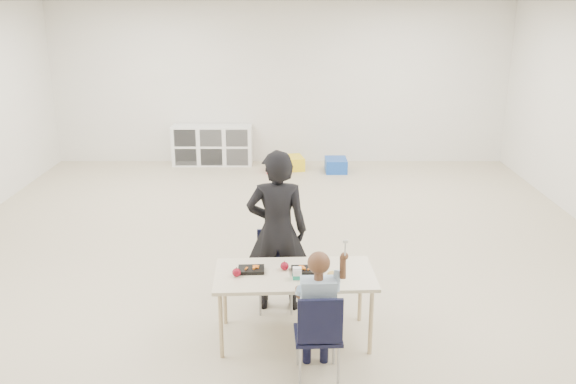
{
  "coord_description": "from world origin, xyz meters",
  "views": [
    {
      "loc": [
        0.14,
        -6.24,
        2.81
      ],
      "look_at": [
        0.14,
        -0.05,
        0.85
      ],
      "focal_mm": 38.0,
      "sensor_mm": 36.0,
      "label": 1
    }
  ],
  "objects_px": {
    "cubby_shelf": "(212,145)",
    "child": "(318,308)",
    "table": "(294,306)",
    "chair_near": "(318,333)",
    "adult": "(277,231)"
  },
  "relations": [
    {
      "from": "cubby_shelf",
      "to": "child",
      "type": "bearing_deg",
      "value": -76.21
    },
    {
      "from": "table",
      "to": "chair_near",
      "type": "xyz_separation_m",
      "value": [
        0.17,
        -0.55,
        0.06
      ]
    },
    {
      "from": "chair_near",
      "to": "child",
      "type": "xyz_separation_m",
      "value": [
        0.0,
        0.0,
        0.21
      ]
    },
    {
      "from": "adult",
      "to": "table",
      "type": "bearing_deg",
      "value": 105.14
    },
    {
      "from": "table",
      "to": "adult",
      "type": "xyz_separation_m",
      "value": [
        -0.16,
        0.57,
        0.46
      ]
    },
    {
      "from": "chair_near",
      "to": "adult",
      "type": "relative_size",
      "value": 0.48
    },
    {
      "from": "chair_near",
      "to": "adult",
      "type": "bearing_deg",
      "value": 103.92
    },
    {
      "from": "child",
      "to": "adult",
      "type": "distance_m",
      "value": 1.18
    },
    {
      "from": "child",
      "to": "adult",
      "type": "bearing_deg",
      "value": 103.92
    },
    {
      "from": "table",
      "to": "child",
      "type": "height_order",
      "value": "child"
    },
    {
      "from": "cubby_shelf",
      "to": "adult",
      "type": "height_order",
      "value": "adult"
    },
    {
      "from": "table",
      "to": "child",
      "type": "xyz_separation_m",
      "value": [
        0.17,
        -0.55,
        0.27
      ]
    },
    {
      "from": "cubby_shelf",
      "to": "adult",
      "type": "bearing_deg",
      "value": -76.78
    },
    {
      "from": "adult",
      "to": "chair_near",
      "type": "bearing_deg",
      "value": 106.31
    },
    {
      "from": "chair_near",
      "to": "child",
      "type": "bearing_deg",
      "value": 0.0
    }
  ]
}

